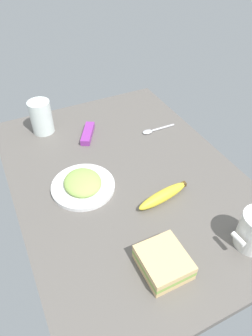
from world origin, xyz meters
The scene contains 7 objects.
tabletop centered at (0.00, 0.00, 1.00)cm, with size 90.00×64.00×2.00cm, color #5B5651.
plate_of_food centered at (0.77, 13.06, 3.42)cm, with size 17.89×17.89×4.00cm.
sandwich_main centered at (-30.34, 5.64, 4.20)cm, with size 10.94×9.85×4.40cm.
glass_of_milk centered at (32.99, 15.86, 7.03)cm, with size 7.37×7.37×11.44cm.
banana centered at (-12.96, -4.76, 3.61)cm, with size 5.79×16.34×3.22cm.
spoon centered at (16.16, -18.54, 2.38)cm, with size 2.45×12.43×0.80cm.
snack_bar centered at (23.56, 3.08, 3.00)cm, with size 11.50×3.00×2.00cm, color purple.
Camera 1 is at (-58.83, 28.58, 64.04)cm, focal length 32.68 mm.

